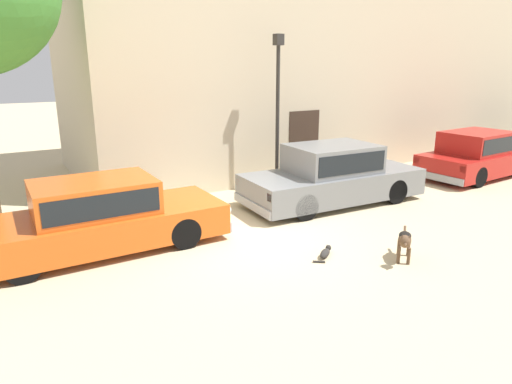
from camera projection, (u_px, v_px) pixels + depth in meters
ground_plane at (251, 238)px, 9.25m from camera, size 80.00×80.00×0.00m
parked_sedan_nearest at (98, 216)px, 8.51m from camera, size 4.85×1.75×1.37m
parked_sedan_second at (332, 175)px, 11.44m from camera, size 4.85×2.07×1.51m
parked_sedan_third at (478, 154)px, 14.15m from camera, size 4.42×1.99×1.44m
apartment_block at (313, 27)px, 16.62m from camera, size 17.40×6.19×9.56m
stray_dog_spotted at (405, 240)px, 8.09m from camera, size 0.80×0.73×0.62m
stray_cat at (325, 253)px, 8.35m from camera, size 0.60×0.41×0.16m
street_lamp at (278, 95)px, 11.97m from camera, size 0.22×0.22×4.19m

